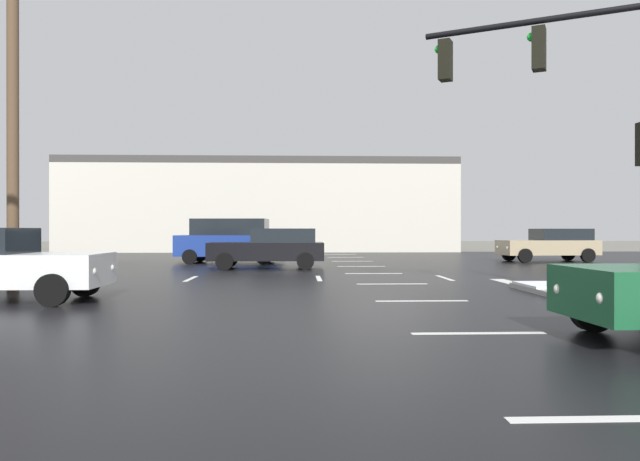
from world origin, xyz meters
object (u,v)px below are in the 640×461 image
(traffic_signal_mast, at_px, (581,98))
(suv_blue, at_px, (230,240))
(sedan_tan, at_px, (551,244))
(sedan_black, at_px, (271,247))
(utility_pole_mid, at_px, (13,94))

(traffic_signal_mast, height_order, suv_blue, traffic_signal_mast)
(suv_blue, height_order, sedan_tan, suv_blue)
(traffic_signal_mast, distance_m, sedan_black, 13.55)
(sedan_tan, xyz_separation_m, utility_pole_mid, (-19.17, -13.21, 4.05))
(utility_pole_mid, bearing_deg, traffic_signal_mast, -9.91)
(sedan_tan, bearing_deg, sedan_black, 15.58)
(sedan_tan, height_order, sedan_black, same)
(traffic_signal_mast, bearing_deg, utility_pole_mid, 18.08)
(sedan_tan, bearing_deg, utility_pole_mid, 31.10)
(suv_blue, height_order, utility_pole_mid, utility_pole_mid)
(traffic_signal_mast, distance_m, suv_blue, 17.76)
(suv_blue, xyz_separation_m, sedan_tan, (15.24, 0.67, -0.24))
(suv_blue, distance_m, utility_pole_mid, 13.69)
(suv_blue, bearing_deg, sedan_tan, -173.26)
(sedan_black, bearing_deg, traffic_signal_mast, 122.89)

